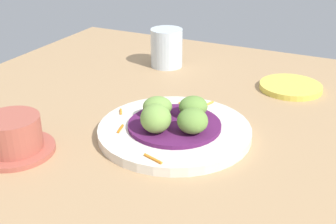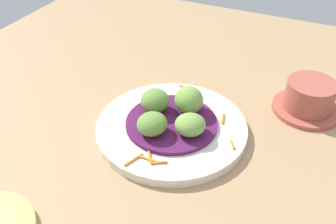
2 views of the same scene
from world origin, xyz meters
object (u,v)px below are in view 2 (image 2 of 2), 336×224
Objects in this scene: guac_scoop_center at (153,124)px; guac_scoop_right at (190,125)px; main_plate at (172,128)px; guac_scoop_back at (189,100)px; terracotta_bowl at (309,98)px; guac_scoop_left at (154,101)px.

guac_scoop_right is (5.35, 2.45, -0.09)cm from guac_scoop_center.
guac_scoop_center is (-1.45, -3.90, 3.22)cm from main_plate.
terracotta_bowl is at bearing 32.86° from guac_scoop_back.
guac_scoop_back is (1.45, 3.90, 3.76)cm from main_plate.
guac_scoop_left is 5.89cm from guac_scoop_back.
main_plate is at bearing -110.42° from guac_scoop_back.
terracotta_bowl is at bearing 47.10° from guac_scoop_right.
terracotta_bowl reaches higher than main_plate.
main_plate is 25.61cm from terracotta_bowl.
guac_scoop_right is 23.69cm from terracotta_bowl.
guac_scoop_center is 5.88cm from guac_scoop_right.
guac_scoop_center is 0.41× the size of terracotta_bowl.
guac_scoop_back reaches higher than terracotta_bowl.
guac_scoop_back is 0.44× the size of terracotta_bowl.
guac_scoop_center is at bearing -65.42° from guac_scoop_left.
terracotta_bowl is (20.00, 15.88, 1.92)cm from main_plate.
guac_scoop_left reaches higher than terracotta_bowl.
guac_scoop_back reaches higher than guac_scoop_center.
guac_scoop_back reaches higher than guac_scoop_right.
guac_scoop_left is 8.33cm from guac_scoop_right.
main_plate is 5.10× the size of guac_scoop_right.
guac_scoop_left is 0.99× the size of guac_scoop_right.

